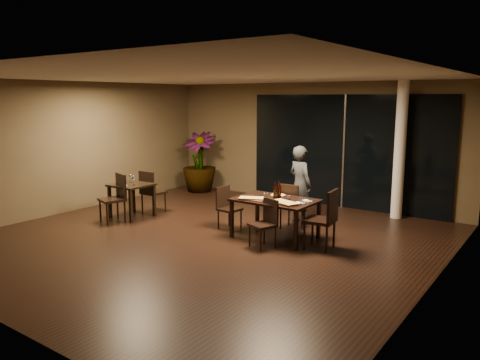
% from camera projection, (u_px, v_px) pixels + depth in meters
% --- Properties ---
extents(ground, '(8.00, 8.00, 0.00)m').
position_uv_depth(ground, '(207.00, 239.00, 8.81)').
color(ground, black).
rests_on(ground, ground).
extents(wall_back, '(8.00, 0.10, 3.00)m').
position_uv_depth(wall_back, '(309.00, 143.00, 11.80)').
color(wall_back, brown).
rests_on(wall_back, ground).
extents(wall_left, '(0.10, 8.00, 3.00)m').
position_uv_depth(wall_left, '(72.00, 147.00, 10.87)').
color(wall_left, brown).
rests_on(wall_left, ground).
extents(wall_right, '(0.10, 8.00, 3.00)m').
position_uv_depth(wall_right, '(440.00, 183.00, 6.23)').
color(wall_right, brown).
rests_on(wall_right, ground).
extents(ceiling, '(8.00, 8.00, 0.04)m').
position_uv_depth(ceiling, '(205.00, 75.00, 8.29)').
color(ceiling, white).
rests_on(ceiling, wall_back).
extents(window_panel, '(5.00, 0.06, 2.70)m').
position_uv_depth(window_panel, '(344.00, 152.00, 11.18)').
color(window_panel, black).
rests_on(window_panel, ground).
extents(column, '(0.24, 0.24, 3.00)m').
position_uv_depth(column, '(400.00, 150.00, 10.10)').
color(column, white).
rests_on(column, ground).
extents(main_table, '(1.50, 1.00, 0.75)m').
position_uv_depth(main_table, '(275.00, 203.00, 8.76)').
color(main_table, black).
rests_on(main_table, ground).
extents(side_table, '(0.80, 0.80, 0.75)m').
position_uv_depth(side_table, '(132.00, 190.00, 10.32)').
color(side_table, black).
rests_on(side_table, ground).
extents(chair_main_far, '(0.45, 0.45, 0.94)m').
position_uv_depth(chair_main_far, '(291.00, 204.00, 9.36)').
color(chair_main_far, black).
rests_on(chair_main_far, ground).
extents(chair_main_near, '(0.51, 0.51, 0.86)m').
position_uv_depth(chair_main_near, '(266.00, 220.00, 8.26)').
color(chair_main_near, black).
rests_on(chair_main_near, ground).
extents(chair_main_left, '(0.43, 0.43, 0.86)m').
position_uv_depth(chair_main_left, '(227.00, 205.00, 9.45)').
color(chair_main_left, black).
rests_on(chair_main_left, ground).
extents(chair_main_right, '(0.54, 0.54, 1.06)m').
position_uv_depth(chair_main_right, '(325.00, 216.00, 8.11)').
color(chair_main_right, black).
rests_on(chair_main_right, ground).
extents(chair_side_far, '(0.46, 0.46, 0.98)m').
position_uv_depth(chair_side_far, '(151.00, 190.00, 10.70)').
color(chair_side_far, black).
rests_on(chair_side_far, ground).
extents(chair_side_near, '(0.60, 0.60, 1.03)m').
position_uv_depth(chair_side_near, '(116.00, 195.00, 9.95)').
color(chair_side_near, black).
rests_on(chair_side_near, ground).
extents(diner, '(0.65, 0.53, 1.65)m').
position_uv_depth(diner, '(300.00, 185.00, 9.80)').
color(diner, '#292B2E').
rests_on(diner, ground).
extents(potted_plant, '(1.11, 1.11, 1.68)m').
position_uv_depth(potted_plant, '(199.00, 162.00, 13.16)').
color(potted_plant, '#1E4D19').
rests_on(potted_plant, ground).
extents(pizza_board_left, '(0.54, 0.29, 0.01)m').
position_uv_depth(pizza_board_left, '(252.00, 199.00, 8.72)').
color(pizza_board_left, '#462716').
rests_on(pizza_board_left, main_table).
extents(pizza_board_right, '(0.56, 0.36, 0.01)m').
position_uv_depth(pizza_board_right, '(284.00, 203.00, 8.37)').
color(pizza_board_right, '#472917').
rests_on(pizza_board_right, main_table).
extents(oblong_pizza_left, '(0.50, 0.38, 0.02)m').
position_uv_depth(oblong_pizza_left, '(252.00, 198.00, 8.72)').
color(oblong_pizza_left, maroon).
rests_on(oblong_pizza_left, pizza_board_left).
extents(oblong_pizza_right, '(0.55, 0.39, 0.02)m').
position_uv_depth(oblong_pizza_right, '(284.00, 202.00, 8.37)').
color(oblong_pizza_right, maroon).
rests_on(oblong_pizza_right, pizza_board_right).
extents(round_pizza, '(0.28, 0.28, 0.01)m').
position_uv_depth(round_pizza, '(278.00, 195.00, 9.06)').
color(round_pizza, red).
rests_on(round_pizza, main_table).
extents(bottle_a, '(0.07, 0.07, 0.30)m').
position_uv_depth(bottle_a, '(275.00, 190.00, 8.79)').
color(bottle_a, black).
rests_on(bottle_a, main_table).
extents(bottle_b, '(0.06, 0.06, 0.29)m').
position_uv_depth(bottle_b, '(276.00, 192.00, 8.69)').
color(bottle_b, black).
rests_on(bottle_b, main_table).
extents(bottle_c, '(0.07, 0.07, 0.32)m').
position_uv_depth(bottle_c, '(279.00, 190.00, 8.81)').
color(bottle_c, black).
rests_on(bottle_c, main_table).
extents(tumbler_left, '(0.07, 0.07, 0.09)m').
position_uv_depth(tumbler_left, '(266.00, 195.00, 8.95)').
color(tumbler_left, white).
rests_on(tumbler_left, main_table).
extents(tumbler_right, '(0.08, 0.08, 0.09)m').
position_uv_depth(tumbler_right, '(288.00, 197.00, 8.69)').
color(tumbler_right, white).
rests_on(tumbler_right, main_table).
extents(napkin_near, '(0.19, 0.12, 0.01)m').
position_uv_depth(napkin_near, '(300.00, 203.00, 8.39)').
color(napkin_near, white).
rests_on(napkin_near, main_table).
extents(napkin_far, '(0.20, 0.16, 0.01)m').
position_uv_depth(napkin_far, '(307.00, 201.00, 8.56)').
color(napkin_far, white).
rests_on(napkin_far, main_table).
extents(wine_glass_a, '(0.08, 0.08, 0.18)m').
position_uv_depth(wine_glass_a, '(131.00, 178.00, 10.47)').
color(wine_glass_a, white).
rests_on(wine_glass_a, side_table).
extents(wine_glass_b, '(0.09, 0.09, 0.20)m').
position_uv_depth(wine_glass_b, '(134.00, 181.00, 10.15)').
color(wine_glass_b, white).
rests_on(wine_glass_b, side_table).
extents(side_napkin, '(0.21, 0.17, 0.01)m').
position_uv_depth(side_napkin, '(123.00, 185.00, 10.09)').
color(side_napkin, silver).
rests_on(side_napkin, side_table).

